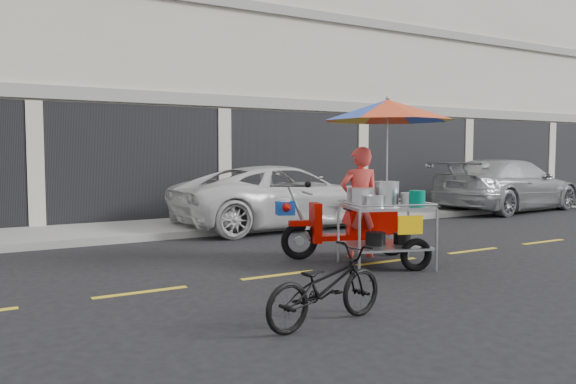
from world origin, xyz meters
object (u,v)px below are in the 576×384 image
silver_pickup (507,185)px  white_pickup (284,197)px  near_bicycle (325,286)px  food_vendor_rig (375,159)px

silver_pickup → white_pickup: bearing=82.4°
near_bicycle → white_pickup: bearing=-35.2°
food_vendor_rig → white_pickup: bearing=96.7°
near_bicycle → silver_pickup: bearing=-67.9°
near_bicycle → food_vendor_rig: bearing=-56.0°
white_pickup → silver_pickup: (7.73, -0.14, 0.05)m
white_pickup → near_bicycle: bearing=152.6°
white_pickup → near_bicycle: 7.56m
silver_pickup → food_vendor_rig: size_ratio=2.04×
silver_pickup → food_vendor_rig: bearing=110.0°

